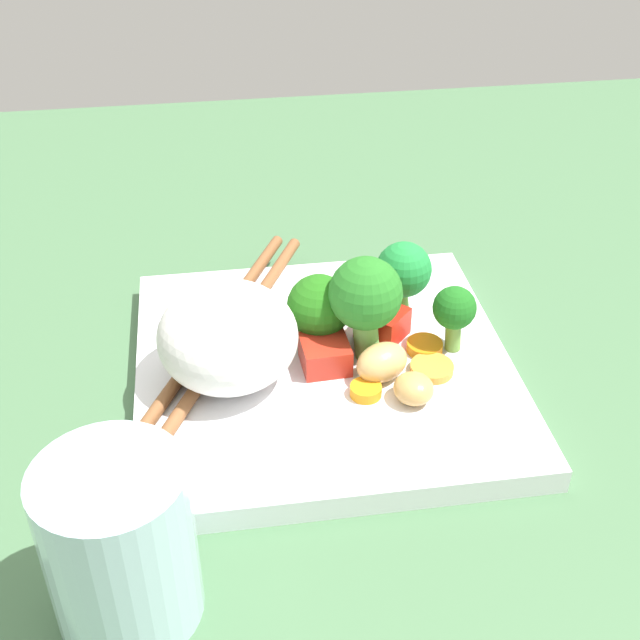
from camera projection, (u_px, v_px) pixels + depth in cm
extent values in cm
cube|color=#456C47|center=(323.00, 390.00, 58.19)|extent=(110.00, 110.00, 2.00)
cube|color=white|center=(323.00, 369.00, 57.14)|extent=(25.18, 25.18, 1.68)
ellipsoid|color=white|center=(228.00, 337.00, 53.20)|extent=(10.11, 10.21, 6.62)
cylinder|color=#5BA03A|center=(401.00, 301.00, 60.32)|extent=(1.68, 1.75, 2.63)
sphere|color=#20863A|center=(404.00, 270.00, 58.80)|extent=(3.97, 3.97, 3.97)
cylinder|color=#70B855|center=(365.00, 335.00, 56.51)|extent=(2.44, 2.27, 3.01)
sphere|color=#267523|center=(366.00, 293.00, 54.73)|extent=(4.94, 4.94, 4.94)
cylinder|color=#7FAE5A|center=(310.00, 331.00, 57.97)|extent=(1.88, 2.08, 1.88)
sphere|color=#236918|center=(313.00, 307.00, 56.55)|extent=(4.41, 4.41, 4.41)
cylinder|color=olive|center=(455.00, 339.00, 56.68)|extent=(1.54, 1.62, 2.38)
sphere|color=#1C651C|center=(456.00, 311.00, 55.46)|extent=(2.96, 2.96, 2.96)
cylinder|color=orange|center=(424.00, 346.00, 57.38)|extent=(3.51, 3.51, 0.65)
cylinder|color=orange|center=(366.00, 390.00, 53.40)|extent=(2.49, 2.49, 0.73)
cylinder|color=orange|center=(432.00, 368.00, 55.40)|extent=(3.02, 3.02, 0.57)
cube|color=red|center=(330.00, 354.00, 55.59)|extent=(3.28, 3.33, 1.91)
cube|color=red|center=(382.00, 323.00, 58.39)|extent=(4.15, 4.14, 2.09)
ellipsoid|color=tan|center=(414.00, 389.00, 52.68)|extent=(3.02, 3.13, 1.85)
ellipsoid|color=tan|center=(382.00, 362.00, 54.33)|extent=(4.44, 3.98, 2.53)
ellipsoid|color=tan|center=(326.00, 309.00, 59.56)|extent=(4.18, 4.20, 2.40)
cylinder|color=brown|center=(220.00, 321.00, 59.64)|extent=(11.34, 22.20, 0.89)
cylinder|color=brown|center=(240.00, 324.00, 59.28)|extent=(11.34, 22.20, 0.89)
cylinder|color=silver|center=(120.00, 545.00, 39.84)|extent=(7.28, 7.28, 9.41)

